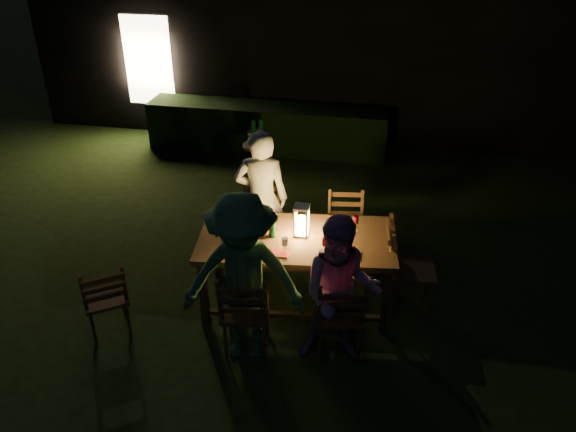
% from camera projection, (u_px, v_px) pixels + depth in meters
% --- Properties ---
extents(garden_envelope, '(40.00, 40.00, 3.20)m').
position_uv_depth(garden_envelope, '(316.00, 32.00, 11.29)').
color(garden_envelope, black).
rests_on(garden_envelope, ground).
extents(dining_table, '(2.15, 1.27, 0.85)m').
position_uv_depth(dining_table, '(296.00, 244.00, 5.91)').
color(dining_table, '#4F331A').
rests_on(dining_table, ground).
extents(chair_near_left, '(0.53, 0.56, 1.04)m').
position_uv_depth(chair_near_left, '(246.00, 324.00, 5.49)').
color(chair_near_left, '#4F331A').
rests_on(chair_near_left, ground).
extents(chair_near_right, '(0.53, 0.56, 1.01)m').
position_uv_depth(chair_near_right, '(338.00, 328.00, 5.45)').
color(chair_near_right, '#4F331A').
rests_on(chair_near_right, ground).
extents(chair_far_left, '(0.53, 0.55, 1.00)m').
position_uv_depth(chair_far_left, '(262.00, 241.00, 6.83)').
color(chair_far_left, '#4F331A').
rests_on(chair_far_left, ground).
extents(chair_far_right, '(0.49, 0.51, 0.96)m').
position_uv_depth(chair_far_right, '(344.00, 245.00, 6.78)').
color(chair_far_right, '#4F331A').
rests_on(chair_far_right, ground).
extents(chair_end, '(0.56, 0.53, 1.08)m').
position_uv_depth(chair_end, '(409.00, 282.00, 6.06)').
color(chair_end, '#4F331A').
rests_on(chair_end, ground).
extents(chair_spare, '(0.60, 0.61, 0.94)m').
position_uv_depth(chair_spare, '(108.00, 310.00, 5.71)').
color(chair_spare, '#4F331A').
rests_on(chair_spare, ground).
extents(person_house_side, '(0.67, 0.49, 1.72)m').
position_uv_depth(person_house_side, '(262.00, 199.00, 6.60)').
color(person_house_side, beige).
rests_on(person_house_side, ground).
extents(person_opp_right, '(0.83, 0.68, 1.56)m').
position_uv_depth(person_opp_right, '(341.00, 292.00, 5.17)').
color(person_opp_right, '#B079A4').
rests_on(person_opp_right, ground).
extents(person_opp_left, '(1.21, 0.80, 1.76)m').
position_uv_depth(person_opp_left, '(243.00, 280.00, 5.17)').
color(person_opp_left, '#33673C').
rests_on(person_opp_left, ground).
extents(lantern, '(0.16, 0.16, 0.35)m').
position_uv_depth(lantern, '(301.00, 222.00, 5.83)').
color(lantern, white).
rests_on(lantern, dining_table).
extents(plate_far_left, '(0.25, 0.25, 0.01)m').
position_uv_depth(plate_far_left, '(247.00, 225.00, 6.08)').
color(plate_far_left, white).
rests_on(plate_far_left, dining_table).
extents(plate_near_left, '(0.25, 0.25, 0.01)m').
position_uv_depth(plate_near_left, '(241.00, 246.00, 5.70)').
color(plate_near_left, white).
rests_on(plate_near_left, dining_table).
extents(plate_far_right, '(0.25, 0.25, 0.01)m').
position_uv_depth(plate_far_right, '(339.00, 227.00, 6.03)').
color(plate_far_right, white).
rests_on(plate_far_right, dining_table).
extents(plate_near_right, '(0.25, 0.25, 0.01)m').
position_uv_depth(plate_near_right, '(340.00, 250.00, 5.65)').
color(plate_near_right, white).
rests_on(plate_near_right, dining_table).
extents(wineglass_a, '(0.06, 0.06, 0.18)m').
position_uv_depth(wineglass_a, '(270.00, 216.00, 6.08)').
color(wineglass_a, '#59070F').
rests_on(wineglass_a, dining_table).
extents(wineglass_b, '(0.06, 0.06, 0.18)m').
position_uv_depth(wineglass_b, '(226.00, 234.00, 5.76)').
color(wineglass_b, '#59070F').
rests_on(wineglass_b, dining_table).
extents(wineglass_c, '(0.06, 0.06, 0.18)m').
position_uv_depth(wineglass_c, '(325.00, 246.00, 5.57)').
color(wineglass_c, '#59070F').
rests_on(wineglass_c, dining_table).
extents(wineglass_d, '(0.06, 0.06, 0.18)m').
position_uv_depth(wineglass_d, '(355.00, 223.00, 5.95)').
color(wineglass_d, '#59070F').
rests_on(wineglass_d, dining_table).
extents(wineglass_e, '(0.06, 0.06, 0.18)m').
position_uv_depth(wineglass_e, '(285.00, 246.00, 5.57)').
color(wineglass_e, silver).
rests_on(wineglass_e, dining_table).
extents(bottle_table, '(0.07, 0.07, 0.28)m').
position_uv_depth(bottle_table, '(272.00, 225.00, 5.81)').
color(bottle_table, '#0F471E').
rests_on(bottle_table, dining_table).
extents(napkin_left, '(0.18, 0.14, 0.01)m').
position_uv_depth(napkin_left, '(280.00, 253.00, 5.60)').
color(napkin_left, red).
rests_on(napkin_left, dining_table).
extents(napkin_right, '(0.18, 0.14, 0.01)m').
position_uv_depth(napkin_right, '(350.00, 255.00, 5.58)').
color(napkin_right, red).
rests_on(napkin_right, dining_table).
extents(phone, '(0.14, 0.07, 0.01)m').
position_uv_depth(phone, '(233.00, 251.00, 5.64)').
color(phone, black).
rests_on(phone, dining_table).
extents(side_table, '(0.46, 0.46, 0.63)m').
position_uv_depth(side_table, '(258.00, 149.00, 8.68)').
color(side_table, olive).
rests_on(side_table, ground).
extents(ice_bucket, '(0.30, 0.30, 0.22)m').
position_uv_depth(ice_bucket, '(257.00, 138.00, 8.59)').
color(ice_bucket, '#A5A8AD').
rests_on(ice_bucket, side_table).
extents(bottle_bucket_a, '(0.07, 0.07, 0.32)m').
position_uv_depth(bottle_bucket_a, '(254.00, 135.00, 8.54)').
color(bottle_bucket_a, '#0F471E').
rests_on(bottle_bucket_a, side_table).
extents(bottle_bucket_b, '(0.07, 0.07, 0.32)m').
position_uv_depth(bottle_bucket_b, '(261.00, 134.00, 8.59)').
color(bottle_bucket_b, '#0F471E').
rests_on(bottle_bucket_b, side_table).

